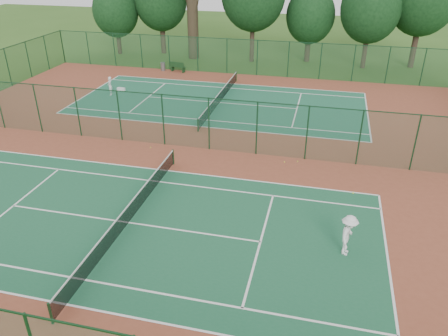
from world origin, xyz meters
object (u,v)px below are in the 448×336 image
at_px(kit_bag, 121,89).
at_px(player_near, 348,235).
at_px(bench, 178,67).
at_px(player_far, 110,86).
at_px(trash_bin, 163,66).

bearing_deg(kit_bag, player_near, -38.91).
bearing_deg(bench, kit_bag, -97.63).
height_order(player_far, trash_bin, player_far).
bearing_deg(bench, trash_bin, -171.55).
xyz_separation_m(bench, kit_bag, (-2.90, -7.21, -0.40)).
height_order(player_near, player_far, player_near).
xyz_separation_m(player_near, bench, (-16.70, 26.19, -0.42)).
relative_size(trash_bin, bench, 0.48).
height_order(player_near, kit_bag, player_near).
height_order(player_near, bench, player_near).
height_order(player_far, kit_bag, player_far).
distance_m(player_near, trash_bin, 32.12).
bearing_deg(player_far, kit_bag, 140.57).
distance_m(player_near, kit_bag, 27.29).
relative_size(player_near, player_far, 1.19).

